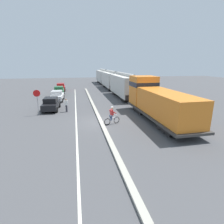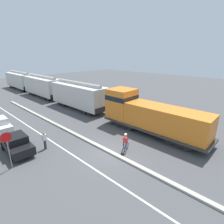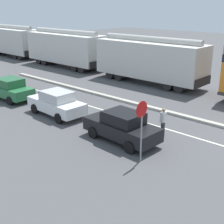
{
  "view_description": "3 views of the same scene",
  "coord_description": "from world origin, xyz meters",
  "px_view_note": "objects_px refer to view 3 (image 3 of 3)",
  "views": [
    {
      "loc": [
        -2.29,
        -16.49,
        5.62
      ],
      "look_at": [
        1.13,
        -0.16,
        1.02
      ],
      "focal_mm": 28.0,
      "sensor_mm": 36.0,
      "label": 1
    },
    {
      "loc": [
        -9.4,
        -9.13,
        8.07
      ],
      "look_at": [
        3.67,
        3.22,
        2.06
      ],
      "focal_mm": 28.0,
      "sensor_mm": 36.0,
      "label": 2
    },
    {
      "loc": [
        -16.85,
        -3.81,
        6.83
      ],
      "look_at": [
        -4.57,
        7.34,
        1.06
      ],
      "focal_mm": 50.0,
      "sensor_mm": 36.0,
      "label": 3
    }
  ],
  "objects_px": {
    "hopper_car_lead": "(149,60)",
    "parked_car_green": "(9,89)",
    "hopper_car_trailing": "(11,41)",
    "pedestrian_by_cars": "(163,122)",
    "hopper_car_middle": "(65,48)",
    "parked_car_black": "(122,126)",
    "parked_car_white": "(57,103)",
    "stop_sign": "(142,120)"
  },
  "relations": [
    {
      "from": "hopper_car_lead",
      "to": "parked_car_green",
      "type": "relative_size",
      "value": 2.49
    },
    {
      "from": "hopper_car_trailing",
      "to": "parked_car_green",
      "type": "relative_size",
      "value": 2.49
    },
    {
      "from": "parked_car_green",
      "to": "pedestrian_by_cars",
      "type": "bearing_deg",
      "value": -81.72
    },
    {
      "from": "hopper_car_middle",
      "to": "hopper_car_trailing",
      "type": "bearing_deg",
      "value": 90.0
    },
    {
      "from": "hopper_car_middle",
      "to": "parked_car_black",
      "type": "relative_size",
      "value": 2.48
    },
    {
      "from": "parked_car_white",
      "to": "hopper_car_lead",
      "type": "bearing_deg",
      "value": 3.8
    },
    {
      "from": "hopper_car_middle",
      "to": "parked_car_white",
      "type": "xyz_separation_m",
      "value": [
        -11.06,
        -12.34,
        -1.26
      ]
    },
    {
      "from": "parked_car_white",
      "to": "pedestrian_by_cars",
      "type": "relative_size",
      "value": 2.63
    },
    {
      "from": "hopper_car_lead",
      "to": "parked_car_black",
      "type": "relative_size",
      "value": 2.48
    },
    {
      "from": "pedestrian_by_cars",
      "to": "parked_car_black",
      "type": "bearing_deg",
      "value": 145.86
    },
    {
      "from": "parked_car_white",
      "to": "pedestrian_by_cars",
      "type": "bearing_deg",
      "value": -76.57
    },
    {
      "from": "parked_car_black",
      "to": "pedestrian_by_cars",
      "type": "relative_size",
      "value": 2.64
    },
    {
      "from": "hopper_car_lead",
      "to": "parked_car_green",
      "type": "xyz_separation_m",
      "value": [
        -11.2,
        4.73,
        -1.26
      ]
    },
    {
      "from": "parked_car_black",
      "to": "parked_car_white",
      "type": "distance_m",
      "value": 5.7
    },
    {
      "from": "hopper_car_middle",
      "to": "stop_sign",
      "type": "distance_m",
      "value": 23.64
    },
    {
      "from": "hopper_car_middle",
      "to": "parked_car_white",
      "type": "distance_m",
      "value": 16.61
    },
    {
      "from": "hopper_car_trailing",
      "to": "stop_sign",
      "type": "xyz_separation_m",
      "value": [
        -12.42,
        -31.72,
        -0.05
      ]
    },
    {
      "from": "hopper_car_lead",
      "to": "hopper_car_trailing",
      "type": "bearing_deg",
      "value": 90.0
    },
    {
      "from": "parked_car_green",
      "to": "stop_sign",
      "type": "distance_m",
      "value": 13.36
    },
    {
      "from": "parked_car_white",
      "to": "stop_sign",
      "type": "distance_m",
      "value": 7.99
    },
    {
      "from": "stop_sign",
      "to": "pedestrian_by_cars",
      "type": "relative_size",
      "value": 1.78
    },
    {
      "from": "parked_car_white",
      "to": "stop_sign",
      "type": "relative_size",
      "value": 1.48
    },
    {
      "from": "hopper_car_trailing",
      "to": "parked_car_white",
      "type": "height_order",
      "value": "hopper_car_trailing"
    },
    {
      "from": "hopper_car_middle",
      "to": "parked_car_white",
      "type": "relative_size",
      "value": 2.49
    },
    {
      "from": "hopper_car_trailing",
      "to": "stop_sign",
      "type": "height_order",
      "value": "hopper_car_trailing"
    },
    {
      "from": "stop_sign",
      "to": "hopper_car_middle",
      "type": "bearing_deg",
      "value": 58.31
    },
    {
      "from": "parked_car_green",
      "to": "pedestrian_by_cars",
      "type": "distance_m",
      "value": 12.58
    },
    {
      "from": "hopper_car_lead",
      "to": "parked_car_white",
      "type": "height_order",
      "value": "hopper_car_lead"
    },
    {
      "from": "parked_car_green",
      "to": "hopper_car_lead",
      "type": "bearing_deg",
      "value": -22.9
    },
    {
      "from": "hopper_car_trailing",
      "to": "parked_car_black",
      "type": "relative_size",
      "value": 2.48
    },
    {
      "from": "hopper_car_lead",
      "to": "parked_car_black",
      "type": "height_order",
      "value": "hopper_car_lead"
    },
    {
      "from": "hopper_car_lead",
      "to": "hopper_car_middle",
      "type": "height_order",
      "value": "same"
    },
    {
      "from": "hopper_car_trailing",
      "to": "parked_car_white",
      "type": "xyz_separation_m",
      "value": [
        -11.06,
        -23.94,
        -1.26
      ]
    },
    {
      "from": "parked_car_black",
      "to": "hopper_car_trailing",
      "type": "bearing_deg",
      "value": 69.14
    },
    {
      "from": "hopper_car_lead",
      "to": "hopper_car_trailing",
      "type": "relative_size",
      "value": 1.0
    },
    {
      "from": "hopper_car_middle",
      "to": "parked_car_white",
      "type": "bearing_deg",
      "value": -131.88
    },
    {
      "from": "parked_car_black",
      "to": "stop_sign",
      "type": "xyz_separation_m",
      "value": [
        -1.13,
        -2.09,
        1.21
      ]
    },
    {
      "from": "stop_sign",
      "to": "hopper_car_trailing",
      "type": "bearing_deg",
      "value": 68.61
    },
    {
      "from": "hopper_car_middle",
      "to": "stop_sign",
      "type": "xyz_separation_m",
      "value": [
        -12.42,
        -20.12,
        -0.05
      ]
    },
    {
      "from": "hopper_car_trailing",
      "to": "parked_car_green",
      "type": "xyz_separation_m",
      "value": [
        -11.2,
        -18.47,
        -1.26
      ]
    },
    {
      "from": "parked_car_black",
      "to": "stop_sign",
      "type": "distance_m",
      "value": 2.66
    },
    {
      "from": "parked_car_white",
      "to": "parked_car_green",
      "type": "height_order",
      "value": "same"
    }
  ]
}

